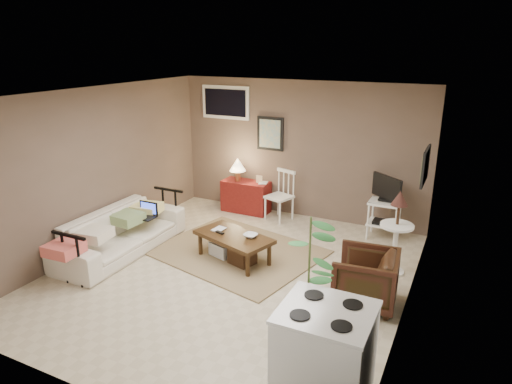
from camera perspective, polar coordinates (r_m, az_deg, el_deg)
The scene contains 20 objects.
floor at distance 6.31m, azimuth -3.10°, elevation -10.11°, with size 5.00×5.00×0.00m, color #C1B293.
art_back at distance 8.17m, azimuth 1.79°, elevation 7.30°, with size 0.50×0.03×0.60m, color black.
art_right at distance 6.09m, azimuth 20.43°, elevation 3.08°, with size 0.03×0.60×0.45m, color black.
window at distance 8.49m, azimuth -3.82°, elevation 11.11°, with size 0.96×0.03×0.60m, color white.
rug at distance 6.89m, azimuth -2.45°, elevation -7.46°, with size 2.29×1.83×0.02m, color #8E7F53.
coffee_table at distance 6.55m, azimuth -2.84°, elevation -6.70°, with size 1.24×0.89×0.42m.
sofa at distance 7.03m, azimuth -16.61°, elevation -4.08°, with size 2.12×0.62×0.83m, color beige.
sofa_pillows at distance 6.80m, azimuth -17.73°, elevation -4.09°, with size 0.41×2.02×0.14m, color beige, non-canonical shape.
sofa_end_rails at distance 6.98m, azimuth -15.81°, elevation -4.70°, with size 0.57×2.12×0.71m, color black, non-canonical shape.
laptop at distance 7.12m, azimuth -13.51°, elevation -2.50°, with size 0.33×0.24×0.22m.
red_console at distance 8.39m, azimuth -1.36°, elevation -0.18°, with size 0.87×0.39×1.01m.
spindle_chair at distance 8.00m, azimuth 2.99°, elevation -0.62°, with size 0.50×0.50×0.88m.
tv_stand at distance 7.45m, azimuth 15.81°, elevation -1.68°, with size 0.51×0.42×1.03m.
side_table at distance 6.30m, azimuth 17.25°, elevation -3.72°, with size 0.44×0.44×1.17m.
armchair at distance 5.63m, azimuth 13.53°, elevation -10.14°, with size 0.71×0.66×0.73m, color black.
potted_plant at distance 4.58m, azimuth 6.59°, elevation -10.80°, with size 0.36×0.36×1.46m.
stove at distance 4.06m, azimuth 8.51°, elevation -20.11°, with size 0.74×0.69×0.97m.
bowl at distance 6.36m, azimuth -0.70°, elevation -4.87°, with size 0.19×0.05×0.19m, color #3B2710.
book_table at distance 6.67m, azimuth -5.19°, elevation -3.77°, with size 0.15×0.02×0.20m, color #3B2710.
book_console at distance 8.18m, azimuth 0.41°, elevation 1.78°, with size 0.15×0.02×0.20m, color #3B2710.
Camera 1 is at (2.73, -4.84, 2.98)m, focal length 32.00 mm.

